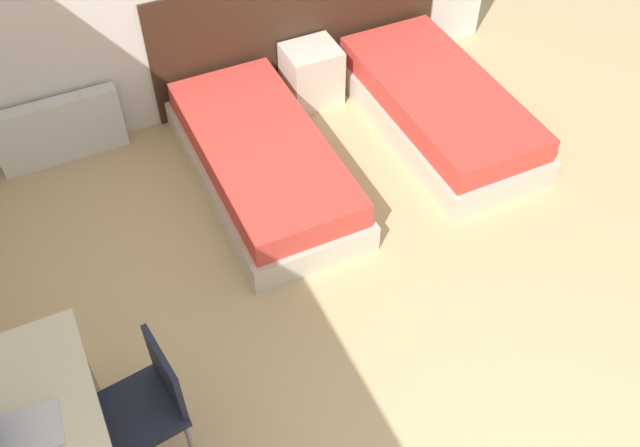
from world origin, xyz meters
TOP-DOWN VIEW (x-y plane):
  - headboard_panel at (0.77, 4.51)m, footprint 2.52×0.03m
  - bed_near_window at (0.02, 3.51)m, footprint 0.91×1.93m
  - bed_near_door at (1.53, 3.51)m, footprint 0.91×1.93m
  - nightstand at (0.77, 4.28)m, footprint 0.44×0.38m
  - radiator at (-1.26, 4.43)m, footprint 0.95×0.12m
  - chair_near_laptop at (-1.29, 1.80)m, footprint 0.46×0.46m
  - laptop at (-1.87, 1.74)m, footprint 0.35×0.27m

SIDE VIEW (x-z plane):
  - bed_near_window at x=0.02m, z-range -0.01..0.41m
  - bed_near_door at x=1.53m, z-range -0.01..0.41m
  - nightstand at x=0.77m, z-range 0.00..0.50m
  - radiator at x=-1.26m, z-range 0.00..0.53m
  - chair_near_laptop at x=-1.29m, z-range 0.07..0.92m
  - headboard_panel at x=0.77m, z-range 0.00..1.07m
  - laptop at x=-1.87m, z-range 0.65..0.98m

